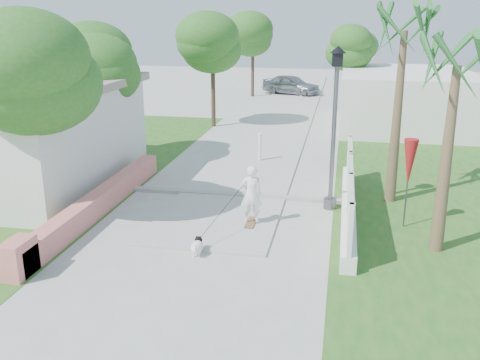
% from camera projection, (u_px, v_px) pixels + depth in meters
% --- Properties ---
extents(ground, '(90.00, 90.00, 0.00)m').
position_uv_depth(ground, '(169.00, 296.00, 10.36)').
color(ground, '#B7B7B2').
rests_on(ground, ground).
extents(path_strip, '(3.20, 36.00, 0.06)m').
position_uv_depth(path_strip, '(285.00, 113.00, 29.09)').
color(path_strip, '#B7B7B2').
rests_on(path_strip, ground).
extents(curb, '(6.50, 0.25, 0.10)m').
position_uv_depth(curb, '(232.00, 195.00, 15.97)').
color(curb, '#999993').
rests_on(curb, ground).
extents(grass_left, '(8.00, 20.00, 0.01)m').
position_uv_depth(grass_left, '(53.00, 166.00, 19.13)').
color(grass_left, '#235F1E').
rests_on(grass_left, ground).
extents(grass_right, '(8.00, 20.00, 0.01)m').
position_uv_depth(grass_right, '(466.00, 189.00, 16.59)').
color(grass_right, '#235F1E').
rests_on(grass_right, ground).
extents(pink_wall, '(0.45, 8.20, 0.80)m').
position_uv_depth(pink_wall, '(92.00, 207.00, 14.20)').
color(pink_wall, '#E17A73').
rests_on(pink_wall, ground).
extents(lattice_fence, '(0.35, 7.00, 1.50)m').
position_uv_depth(lattice_fence, '(349.00, 197.00, 14.27)').
color(lattice_fence, white).
rests_on(lattice_fence, ground).
extents(building_right, '(6.00, 8.00, 2.60)m').
position_uv_depth(building_right, '(404.00, 99.00, 25.75)').
color(building_right, silver).
rests_on(building_right, ground).
extents(street_lamp, '(0.44, 0.44, 4.44)m').
position_uv_depth(street_lamp, '(334.00, 123.00, 14.27)').
color(street_lamp, '#59595E').
rests_on(street_lamp, ground).
extents(bollard, '(0.14, 0.14, 1.09)m').
position_uv_depth(bollard, '(260.00, 146.00, 19.52)').
color(bollard, white).
rests_on(bollard, ground).
extents(patio_umbrella, '(0.36, 0.36, 2.30)m').
position_uv_depth(patio_umbrella, '(409.00, 163.00, 13.21)').
color(patio_umbrella, '#59595E').
rests_on(patio_umbrella, ground).
extents(tree_left_near, '(3.60, 3.60, 5.28)m').
position_uv_depth(tree_left_near, '(24.00, 75.00, 12.83)').
color(tree_left_near, '#4C3826').
rests_on(tree_left_near, ground).
extents(tree_left_mid, '(3.20, 3.20, 4.85)m').
position_uv_depth(tree_left_mid, '(90.00, 66.00, 18.26)').
color(tree_left_mid, '#4C3826').
rests_on(tree_left_mid, ground).
extents(tree_path_left, '(3.40, 3.40, 5.23)m').
position_uv_depth(tree_path_left, '(213.00, 45.00, 24.74)').
color(tree_path_left, '#4C3826').
rests_on(tree_path_left, ground).
extents(tree_path_right, '(3.00, 3.00, 4.79)m').
position_uv_depth(tree_path_right, '(349.00, 49.00, 27.46)').
color(tree_path_right, '#4C3826').
rests_on(tree_path_right, ground).
extents(tree_path_far, '(3.20, 3.20, 5.17)m').
position_uv_depth(tree_path_far, '(253.00, 36.00, 34.07)').
color(tree_path_far, '#4C3826').
rests_on(tree_path_far, ground).
extents(palm_far, '(1.80, 1.80, 5.30)m').
position_uv_depth(palm_far, '(404.00, 43.00, 14.28)').
color(palm_far, brown).
rests_on(palm_far, ground).
extents(palm_near, '(1.80, 1.80, 4.70)m').
position_uv_depth(palm_near, '(456.00, 77.00, 11.20)').
color(palm_near, brown).
rests_on(palm_near, ground).
extents(skateboarder, '(1.20, 2.21, 1.60)m').
position_uv_depth(skateboarder, '(230.00, 207.00, 13.05)').
color(skateboarder, olive).
rests_on(skateboarder, ground).
extents(dog, '(0.29, 0.59, 0.40)m').
position_uv_depth(dog, '(197.00, 246.00, 12.05)').
color(dog, white).
rests_on(dog, ground).
extents(parked_car, '(4.18, 2.94, 1.32)m').
position_uv_depth(parked_car, '(291.00, 85.00, 35.79)').
color(parked_car, '#A7AAAF').
rests_on(parked_car, ground).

